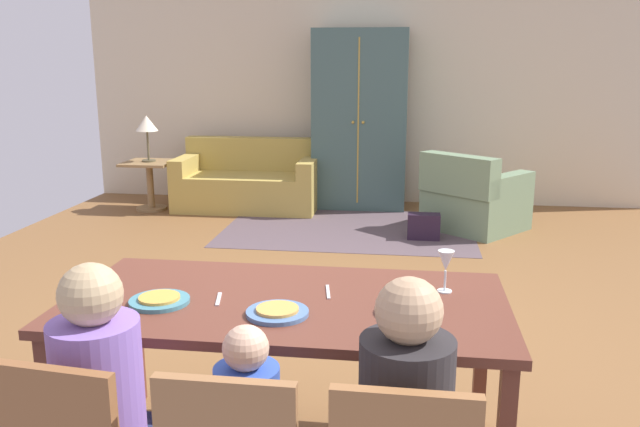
{
  "coord_description": "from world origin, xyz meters",
  "views": [
    {
      "loc": [
        0.53,
        -4.05,
        1.74
      ],
      "look_at": [
        0.01,
        -0.3,
        0.85
      ],
      "focal_mm": 36.53,
      "sensor_mm": 36.0,
      "label": 1
    }
  ],
  "objects_px": {
    "wine_glass": "(446,263)",
    "dining_table": "(286,314)",
    "armchair": "(473,200)",
    "side_table": "(150,178)",
    "handbag": "(424,227)",
    "plate_near_child": "(277,313)",
    "couch": "(249,183)",
    "person_man": "(108,425)",
    "table_lamp": "(147,125)",
    "plate_near_man": "(160,301)",
    "armoire": "(360,120)",
    "plate_near_woman": "(408,312)"
  },
  "relations": [
    {
      "from": "wine_glass",
      "to": "table_lamp",
      "type": "height_order",
      "value": "table_lamp"
    },
    {
      "from": "plate_near_man",
      "to": "wine_glass",
      "type": "relative_size",
      "value": 1.34
    },
    {
      "from": "plate_near_woman",
      "to": "person_man",
      "type": "bearing_deg",
      "value": -151.75
    },
    {
      "from": "wine_glass",
      "to": "table_lamp",
      "type": "xyz_separation_m",
      "value": [
        -3.21,
        4.52,
        0.12
      ]
    },
    {
      "from": "dining_table",
      "to": "handbag",
      "type": "height_order",
      "value": "dining_table"
    },
    {
      "from": "plate_near_child",
      "to": "plate_near_man",
      "type": "bearing_deg",
      "value": 173.32
    },
    {
      "from": "person_man",
      "to": "table_lamp",
      "type": "relative_size",
      "value": 2.05
    },
    {
      "from": "wine_glass",
      "to": "couch",
      "type": "relative_size",
      "value": 0.11
    },
    {
      "from": "plate_near_man",
      "to": "side_table",
      "type": "xyz_separation_m",
      "value": [
        -2.03,
        4.82,
        -0.39
      ]
    },
    {
      "from": "wine_glass",
      "to": "person_man",
      "type": "height_order",
      "value": "person_man"
    },
    {
      "from": "dining_table",
      "to": "side_table",
      "type": "distance_m",
      "value": 5.35
    },
    {
      "from": "plate_near_child",
      "to": "armoire",
      "type": "relative_size",
      "value": 0.12
    },
    {
      "from": "table_lamp",
      "to": "plate_near_woman",
      "type": "bearing_deg",
      "value": -57.58
    },
    {
      "from": "couch",
      "to": "side_table",
      "type": "relative_size",
      "value": 2.88
    },
    {
      "from": "person_man",
      "to": "couch",
      "type": "xyz_separation_m",
      "value": [
        -0.89,
        5.61,
        -0.21
      ]
    },
    {
      "from": "dining_table",
      "to": "table_lamp",
      "type": "distance_m",
      "value": 5.35
    },
    {
      "from": "plate_near_man",
      "to": "plate_near_woman",
      "type": "relative_size",
      "value": 1.0
    },
    {
      "from": "armchair",
      "to": "side_table",
      "type": "xyz_separation_m",
      "value": [
        -3.72,
        0.44,
        0.06
      ]
    },
    {
      "from": "plate_near_child",
      "to": "couch",
      "type": "relative_size",
      "value": 0.15
    },
    {
      "from": "table_lamp",
      "to": "person_man",
      "type": "bearing_deg",
      "value": -69.23
    },
    {
      "from": "plate_near_child",
      "to": "table_lamp",
      "type": "height_order",
      "value": "table_lamp"
    },
    {
      "from": "plate_near_man",
      "to": "handbag",
      "type": "bearing_deg",
      "value": 73.26
    },
    {
      "from": "plate_near_man",
      "to": "couch",
      "type": "bearing_deg",
      "value": 99.93
    },
    {
      "from": "armchair",
      "to": "armoire",
      "type": "xyz_separation_m",
      "value": [
        -1.27,
        0.96,
        0.73
      ]
    },
    {
      "from": "wine_glass",
      "to": "dining_table",
      "type": "bearing_deg",
      "value": -164.97
    },
    {
      "from": "plate_near_man",
      "to": "person_man",
      "type": "xyz_separation_m",
      "value": [
        0.0,
        -0.53,
        -0.26
      ]
    },
    {
      "from": "dining_table",
      "to": "person_man",
      "type": "xyz_separation_m",
      "value": [
        -0.51,
        -0.65,
        -0.18
      ]
    },
    {
      "from": "person_man",
      "to": "armchair",
      "type": "xyz_separation_m",
      "value": [
        1.69,
        4.91,
        -0.19
      ]
    },
    {
      "from": "wine_glass",
      "to": "armchair",
      "type": "distance_m",
      "value": 4.15
    },
    {
      "from": "person_man",
      "to": "table_lamp",
      "type": "bearing_deg",
      "value": 110.77
    },
    {
      "from": "armchair",
      "to": "wine_glass",
      "type": "bearing_deg",
      "value": -97.17
    },
    {
      "from": "table_lamp",
      "to": "handbag",
      "type": "bearing_deg",
      "value": -15.69
    },
    {
      "from": "plate_near_woman",
      "to": "armchair",
      "type": "bearing_deg",
      "value": 81.24
    },
    {
      "from": "armoire",
      "to": "handbag",
      "type": "bearing_deg",
      "value": -61.92
    },
    {
      "from": "couch",
      "to": "armoire",
      "type": "xyz_separation_m",
      "value": [
        1.31,
        0.26,
        0.75
      ]
    },
    {
      "from": "dining_table",
      "to": "handbag",
      "type": "bearing_deg",
      "value": 80.04
    },
    {
      "from": "couch",
      "to": "armchair",
      "type": "relative_size",
      "value": 1.39
    },
    {
      "from": "wine_glass",
      "to": "armoire",
      "type": "xyz_separation_m",
      "value": [
        -0.76,
        5.04,
        0.16
      ]
    },
    {
      "from": "table_lamp",
      "to": "handbag",
      "type": "height_order",
      "value": "table_lamp"
    },
    {
      "from": "dining_table",
      "to": "side_table",
      "type": "xyz_separation_m",
      "value": [
        -2.54,
        4.7,
        -0.31
      ]
    },
    {
      "from": "plate_near_woman",
      "to": "person_man",
      "type": "xyz_separation_m",
      "value": [
        -1.02,
        -0.55,
        -0.26
      ]
    },
    {
      "from": "wine_glass",
      "to": "armoire",
      "type": "height_order",
      "value": "armoire"
    },
    {
      "from": "plate_near_child",
      "to": "wine_glass",
      "type": "bearing_deg",
      "value": 28.24
    },
    {
      "from": "armoire",
      "to": "side_table",
      "type": "relative_size",
      "value": 3.62
    },
    {
      "from": "person_man",
      "to": "table_lamp",
      "type": "distance_m",
      "value": 5.74
    },
    {
      "from": "plate_near_woman",
      "to": "wine_glass",
      "type": "height_order",
      "value": "wine_glass"
    },
    {
      "from": "dining_table",
      "to": "person_man",
      "type": "height_order",
      "value": "person_man"
    },
    {
      "from": "plate_near_man",
      "to": "side_table",
      "type": "height_order",
      "value": "plate_near_man"
    },
    {
      "from": "couch",
      "to": "handbag",
      "type": "bearing_deg",
      "value": -29.24
    },
    {
      "from": "dining_table",
      "to": "handbag",
      "type": "distance_m",
      "value": 3.9
    }
  ]
}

